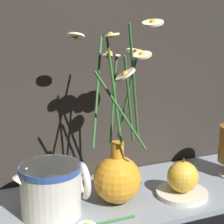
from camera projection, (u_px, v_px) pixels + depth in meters
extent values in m
plane|color=black|center=(111.00, 203.00, 0.82)|extent=(6.00, 6.00, 0.00)
cube|color=gray|center=(111.00, 200.00, 0.82)|extent=(0.78, 0.27, 0.01)
sphere|color=orange|center=(117.00, 179.00, 0.79)|extent=(0.10, 0.10, 0.10)
cylinder|color=orange|center=(117.00, 152.00, 0.78)|extent=(0.03, 0.03, 0.04)
cylinder|color=#336B2D|center=(97.00, 90.00, 0.75)|extent=(0.05, 0.08, 0.22)
cylinder|color=beige|center=(76.00, 36.00, 0.73)|extent=(0.05, 0.05, 0.02)
sphere|color=gold|center=(76.00, 36.00, 0.73)|extent=(0.01, 0.01, 0.01)
cylinder|color=#336B2D|center=(127.00, 98.00, 0.77)|extent=(0.02, 0.06, 0.18)
cylinder|color=beige|center=(137.00, 53.00, 0.76)|extent=(0.06, 0.06, 0.02)
sphere|color=gold|center=(137.00, 53.00, 0.76)|extent=(0.02, 0.02, 0.02)
cylinder|color=#336B2D|center=(129.00, 101.00, 0.74)|extent=(0.04, 0.04, 0.18)
cylinder|color=beige|center=(142.00, 55.00, 0.71)|extent=(0.05, 0.05, 0.01)
sphere|color=gold|center=(142.00, 55.00, 0.71)|extent=(0.01, 0.01, 0.01)
cylinder|color=#336B2D|center=(114.00, 92.00, 0.73)|extent=(0.03, 0.03, 0.22)
cylinder|color=beige|center=(111.00, 35.00, 0.69)|extent=(0.05, 0.05, 0.01)
sphere|color=gold|center=(111.00, 35.00, 0.69)|extent=(0.01, 0.01, 0.01)
cylinder|color=#336B2D|center=(113.00, 99.00, 0.76)|extent=(0.02, 0.02, 0.18)
cylinder|color=beige|center=(109.00, 55.00, 0.74)|extent=(0.07, 0.07, 0.01)
sphere|color=gold|center=(109.00, 55.00, 0.74)|extent=(0.02, 0.02, 0.02)
cylinder|color=#336B2D|center=(121.00, 112.00, 0.70)|extent=(0.10, 0.03, 0.16)
cylinder|color=beige|center=(125.00, 75.00, 0.64)|extent=(0.04, 0.05, 0.02)
sphere|color=gold|center=(125.00, 75.00, 0.64)|extent=(0.01, 0.01, 0.01)
cylinder|color=#336B2D|center=(134.00, 86.00, 0.73)|extent=(0.05, 0.06, 0.24)
cylinder|color=beige|center=(153.00, 23.00, 0.69)|extent=(0.06, 0.06, 0.01)
sphere|color=gold|center=(153.00, 23.00, 0.69)|extent=(0.01, 0.01, 0.01)
cylinder|color=beige|center=(51.00, 190.00, 0.74)|extent=(0.12, 0.12, 0.10)
cylinder|color=#2D4C93|center=(50.00, 168.00, 0.73)|extent=(0.12, 0.12, 0.01)
torus|color=beige|center=(83.00, 181.00, 0.76)|extent=(0.01, 0.08, 0.08)
cone|color=beige|center=(24.00, 174.00, 0.71)|extent=(0.04, 0.03, 0.04)
cylinder|color=silver|center=(182.00, 193.00, 0.83)|extent=(0.11, 0.11, 0.01)
sphere|color=gold|center=(183.00, 177.00, 0.82)|extent=(0.07, 0.07, 0.07)
cylinder|color=#4C3819|center=(184.00, 160.00, 0.81)|extent=(0.00, 0.00, 0.01)
cylinder|color=#336B2D|center=(111.00, 221.00, 0.72)|extent=(0.10, 0.01, 0.01)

